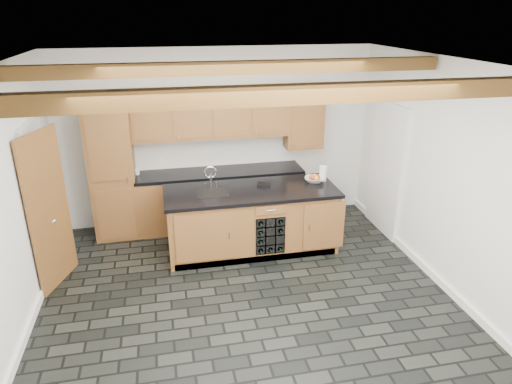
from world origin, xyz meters
TOP-DOWN VIEW (x-y plane):
  - ground at (0.00, 0.00)m, footprint 5.00×5.00m
  - room_shell at (-0.09, 0.53)m, footprint 5.01×5.00m
  - back_cabinetry at (-0.38, 2.24)m, footprint 3.65×0.62m
  - island at (0.31, 1.28)m, footprint 2.48×0.96m
  - faucet at (-0.25, 1.33)m, footprint 0.45×0.40m
  - kitchen_scale at (0.52, 1.47)m, footprint 0.21×0.14m
  - fruit_bowl at (1.28, 1.42)m, footprint 0.37×0.37m
  - fruit_cluster at (1.28, 1.42)m, footprint 0.16×0.17m
  - paper_towel at (1.42, 1.45)m, footprint 0.11×0.11m
  - mug at (-1.30, 2.28)m, footprint 0.11×0.11m

SIDE VIEW (x-z plane):
  - ground at x=0.00m, z-range 0.00..0.00m
  - island at x=0.31m, z-range 0.00..0.93m
  - kitchen_scale at x=0.52m, z-range 0.93..0.99m
  - faucet at x=-0.25m, z-range 0.79..1.14m
  - fruit_bowl at x=1.28m, z-range 0.93..1.00m
  - mug at x=-1.30m, z-range 0.93..1.02m
  - back_cabinetry at x=-0.38m, z-range -0.12..2.08m
  - fruit_cluster at x=1.28m, z-range 0.97..1.04m
  - paper_towel at x=1.42m, z-range 0.93..1.16m
  - room_shell at x=-0.09m, z-range -0.97..4.03m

